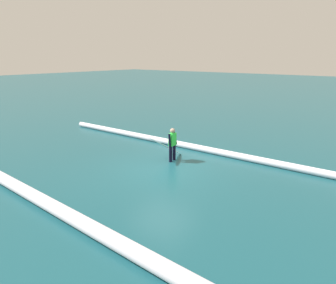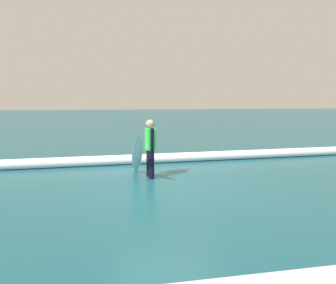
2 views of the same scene
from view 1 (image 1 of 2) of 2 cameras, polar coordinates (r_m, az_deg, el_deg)
ground_plane at (r=12.34m, az=-1.00°, el=-5.09°), size 139.37×139.37×0.00m
surfer at (r=12.95m, az=0.85°, el=-0.16°), size 0.22×0.63×1.48m
surfboard at (r=13.20m, az=-0.37°, el=-0.89°), size 0.42×2.07×1.24m
wave_crest_foreground at (r=13.58m, az=15.09°, el=-2.97°), size 23.03×1.00×0.30m
wave_crest_midground at (r=7.97m, az=-12.80°, el=-16.66°), size 20.41×0.69×0.40m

